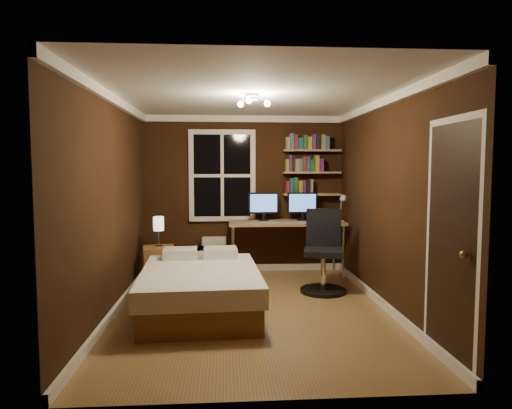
{
  "coord_description": "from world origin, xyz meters",
  "views": [
    {
      "loc": [
        -0.32,
        -5.25,
        1.68
      ],
      "look_at": [
        0.08,
        0.45,
        1.22
      ],
      "focal_mm": 32.0,
      "sensor_mm": 36.0,
      "label": 1
    }
  ],
  "objects": [
    {
      "name": "monitor_right",
      "position": [
        0.91,
        1.83,
        1.07
      ],
      "size": [
        0.47,
        0.12,
        0.44
      ],
      "primitive_type": null,
      "color": "black",
      "rests_on": "desk"
    },
    {
      "name": "wall_left",
      "position": [
        -1.6,
        0.0,
        1.25
      ],
      "size": [
        0.04,
        4.2,
        2.5
      ],
      "primitive_type": "cube",
      "color": "black",
      "rests_on": "ground"
    },
    {
      "name": "ceiling_fixture",
      "position": [
        0.0,
        -0.1,
        2.4
      ],
      "size": [
        0.44,
        0.44,
        0.18
      ],
      "primitive_type": null,
      "color": "beige",
      "rests_on": "ceiling"
    },
    {
      "name": "radiator",
      "position": [
        -0.49,
        1.99,
        0.29
      ],
      "size": [
        0.38,
        0.13,
        0.57
      ],
      "primitive_type": "cube",
      "color": "silver",
      "rests_on": "ground"
    },
    {
      "name": "books_row_lower",
      "position": [
        1.08,
        1.98,
        1.38
      ],
      "size": [
        0.42,
        0.16,
        0.23
      ],
      "primitive_type": null,
      "color": "maroon",
      "rests_on": "bookshelf_lower"
    },
    {
      "name": "wall_right",
      "position": [
        1.6,
        0.0,
        1.25
      ],
      "size": [
        0.04,
        4.2,
        2.5
      ],
      "primitive_type": "cube",
      "color": "black",
      "rests_on": "ground"
    },
    {
      "name": "bookshelf_lower",
      "position": [
        1.08,
        1.98,
        1.25
      ],
      "size": [
        0.92,
        0.22,
        0.03
      ],
      "primitive_type": "cube",
      "color": "#A27C4F",
      "rests_on": "wall_back"
    },
    {
      "name": "door",
      "position": [
        1.59,
        -1.55,
        1.02
      ],
      "size": [
        0.03,
        0.82,
        2.05
      ],
      "primitive_type": null,
      "color": "black",
      "rests_on": "ground"
    },
    {
      "name": "bookshelf_middle",
      "position": [
        1.08,
        1.98,
        1.6
      ],
      "size": [
        0.92,
        0.22,
        0.03
      ],
      "primitive_type": "cube",
      "color": "#A27C4F",
      "rests_on": "wall_back"
    },
    {
      "name": "monitor_left",
      "position": [
        0.29,
        1.83,
        1.07
      ],
      "size": [
        0.47,
        0.12,
        0.44
      ],
      "primitive_type": null,
      "color": "black",
      "rests_on": "desk"
    },
    {
      "name": "nightstand",
      "position": [
        -1.26,
        1.31,
        0.27
      ],
      "size": [
        0.51,
        0.51,
        0.54
      ],
      "primitive_type": "cube",
      "rotation": [
        0.0,
        0.0,
        0.19
      ],
      "color": "brown",
      "rests_on": "ground"
    },
    {
      "name": "ceiling",
      "position": [
        0.0,
        0.0,
        2.5
      ],
      "size": [
        3.2,
        4.2,
        0.02
      ],
      "primitive_type": "cube",
      "color": "white",
      "rests_on": "wall_back"
    },
    {
      "name": "desk_lamp",
      "position": [
        1.47,
        1.56,
        1.07
      ],
      "size": [
        0.14,
        0.32,
        0.44
      ],
      "primitive_type": null,
      "color": "silver",
      "rests_on": "desk"
    },
    {
      "name": "wall_back",
      "position": [
        0.0,
        2.1,
        1.25
      ],
      "size": [
        3.2,
        0.04,
        2.5
      ],
      "primitive_type": "cube",
      "color": "black",
      "rests_on": "ground"
    },
    {
      "name": "bedside_lamp",
      "position": [
        -1.26,
        1.31,
        0.76
      ],
      "size": [
        0.15,
        0.15,
        0.44
      ],
      "primitive_type": null,
      "color": "white",
      "rests_on": "nightstand"
    },
    {
      "name": "door_knob",
      "position": [
        1.55,
        -1.85,
        1.0
      ],
      "size": [
        0.06,
        0.06,
        0.06
      ],
      "primitive_type": "sphere",
      "color": "gold",
      "rests_on": "door"
    },
    {
      "name": "window",
      "position": [
        -0.35,
        2.06,
        1.55
      ],
      "size": [
        1.06,
        0.06,
        1.46
      ],
      "primitive_type": "cube",
      "color": "white",
      "rests_on": "wall_back"
    },
    {
      "name": "bed",
      "position": [
        -0.6,
        -0.0,
        0.27
      ],
      "size": [
        1.42,
        1.91,
        0.63
      ],
      "rotation": [
        0.0,
        0.0,
        0.05
      ],
      "color": "brown",
      "rests_on": "ground"
    },
    {
      "name": "office_chair",
      "position": [
        1.01,
        0.76,
        0.44
      ],
      "size": [
        0.61,
        0.61,
        1.11
      ],
      "rotation": [
        0.0,
        0.0,
        -0.22
      ],
      "color": "black",
      "rests_on": "ground"
    },
    {
      "name": "floor",
      "position": [
        0.0,
        0.0,
        0.0
      ],
      "size": [
        4.2,
        4.2,
        0.0
      ],
      "primitive_type": "plane",
      "color": "brown",
      "rests_on": "ground"
    },
    {
      "name": "books_row_middle",
      "position": [
        1.08,
        1.98,
        1.73
      ],
      "size": [
        0.6,
        0.16,
        0.23
      ],
      "primitive_type": null,
      "color": "#18516E",
      "rests_on": "bookshelf_middle"
    },
    {
      "name": "bookshelf_upper",
      "position": [
        1.08,
        1.98,
        1.95
      ],
      "size": [
        0.92,
        0.22,
        0.03
      ],
      "primitive_type": "cube",
      "color": "#A27C4F",
      "rests_on": "wall_back"
    },
    {
      "name": "desk",
      "position": [
        0.64,
        1.75,
        0.79
      ],
      "size": [
        1.78,
        0.67,
        0.85
      ],
      "color": "#A27C4F",
      "rests_on": "ground"
    },
    {
      "name": "books_row_upper",
      "position": [
        1.08,
        1.98,
        2.08
      ],
      "size": [
        0.6,
        0.16,
        0.23
      ],
      "primitive_type": null,
      "color": "#235227",
      "rests_on": "bookshelf_upper"
    }
  ]
}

